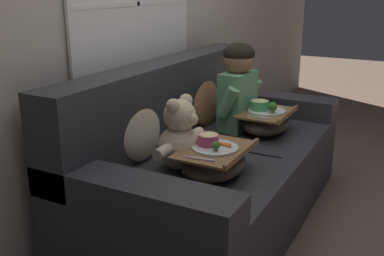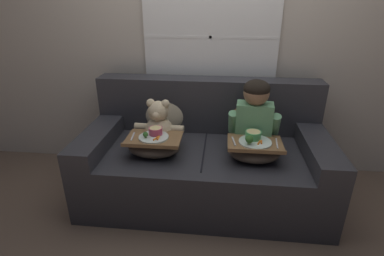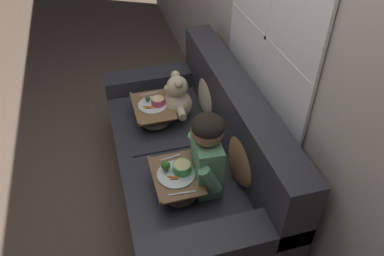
% 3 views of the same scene
% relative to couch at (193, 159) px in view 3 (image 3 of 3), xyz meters
% --- Properties ---
extents(ground_plane, '(14.00, 14.00, 0.00)m').
position_rel_couch_xyz_m(ground_plane, '(0.00, -0.07, -0.34)').
color(ground_plane, brown).
extents(wall_back_with_window, '(8.00, 0.08, 2.60)m').
position_rel_couch_xyz_m(wall_back_with_window, '(0.00, 0.53, 0.96)').
color(wall_back_with_window, '#BCB2A3').
rests_on(wall_back_with_window, ground_plane).
extents(couch, '(1.99, 1.00, 0.96)m').
position_rel_couch_xyz_m(couch, '(0.00, 0.00, 0.00)').
color(couch, '#2D2D33').
rests_on(couch, ground_plane).
extents(throw_pillow_behind_child, '(0.41, 0.20, 0.43)m').
position_rel_couch_xyz_m(throw_pillow_behind_child, '(0.39, 0.24, 0.33)').
color(throw_pillow_behind_child, '#B2754C').
rests_on(throw_pillow_behind_child, couch).
extents(throw_pillow_behind_teddy, '(0.38, 0.18, 0.40)m').
position_rel_couch_xyz_m(throw_pillow_behind_teddy, '(-0.39, 0.24, 0.33)').
color(throw_pillow_behind_teddy, '#C1B293').
rests_on(throw_pillow_behind_teddy, couch).
extents(child_figure, '(0.42, 0.21, 0.58)m').
position_rel_couch_xyz_m(child_figure, '(0.39, -0.02, 0.45)').
color(child_figure, '#66A370').
rests_on(child_figure, couch).
extents(teddy_bear, '(0.42, 0.29, 0.39)m').
position_rel_couch_xyz_m(teddy_bear, '(-0.39, -0.03, 0.30)').
color(teddy_bear, beige).
rests_on(teddy_bear, couch).
extents(lap_tray_child, '(0.41, 0.30, 0.23)m').
position_rel_couch_xyz_m(lap_tray_child, '(0.39, -0.22, 0.22)').
color(lap_tray_child, '#473D33').
rests_on(lap_tray_child, child_figure).
extents(lap_tray_teddy, '(0.43, 0.31, 0.21)m').
position_rel_couch_xyz_m(lap_tray_teddy, '(-0.39, -0.22, 0.22)').
color(lap_tray_teddy, '#473D33').
rests_on(lap_tray_teddy, teddy_bear).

